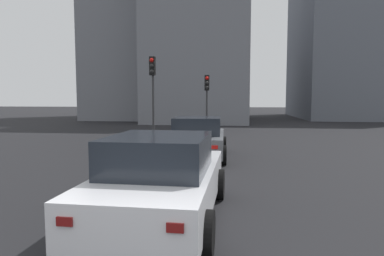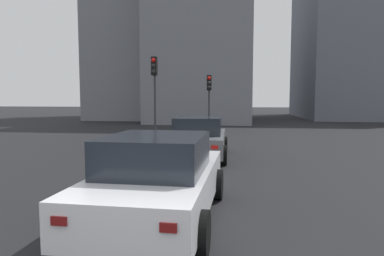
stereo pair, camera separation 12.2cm
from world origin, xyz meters
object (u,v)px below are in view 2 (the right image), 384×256
at_px(car_grey_lead, 199,138).
at_px(traffic_light_near_right, 177,89).
at_px(traffic_light_near_left, 209,92).
at_px(traffic_light_far_left, 154,81).
at_px(car_white_second, 159,179).

bearing_deg(car_grey_lead, traffic_light_near_right, 11.61).
bearing_deg(car_grey_lead, traffic_light_near_left, 0.76).
bearing_deg(traffic_light_far_left, car_grey_lead, 37.21).
distance_m(car_grey_lead, traffic_light_near_right, 16.46).
height_order(car_grey_lead, traffic_light_far_left, traffic_light_far_left).
relative_size(car_white_second, traffic_light_near_left, 1.25).
xyz_separation_m(traffic_light_near_left, traffic_light_far_left, (-3.73, 2.39, 0.46)).
bearing_deg(traffic_light_far_left, traffic_light_near_left, 152.87).
relative_size(car_grey_lead, traffic_light_near_right, 1.02).
height_order(car_white_second, traffic_light_near_left, traffic_light_near_left).
distance_m(traffic_light_near_left, traffic_light_far_left, 4.45).
relative_size(traffic_light_near_left, traffic_light_far_left, 0.84).
xyz_separation_m(car_white_second, traffic_light_near_left, (14.27, 0.22, 1.80)).
bearing_deg(traffic_light_near_left, car_grey_lead, -3.76).
distance_m(car_white_second, traffic_light_far_left, 11.09).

